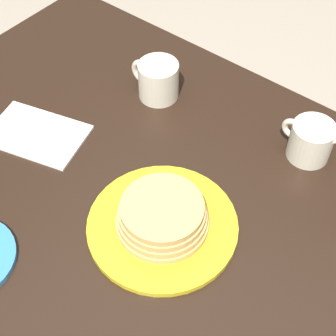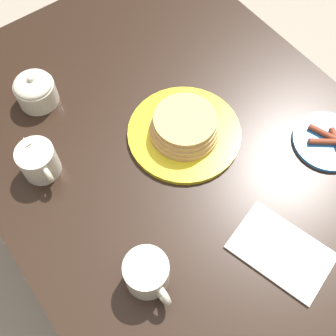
% 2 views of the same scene
% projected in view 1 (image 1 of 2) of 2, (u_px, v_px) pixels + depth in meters
% --- Properties ---
extents(dining_table, '(1.24, 0.86, 0.76)m').
position_uv_depth(dining_table, '(154.00, 243.00, 1.04)').
color(dining_table, black).
rests_on(dining_table, ground_plane).
extents(pancake_plate, '(0.26, 0.26, 0.07)m').
position_uv_depth(pancake_plate, '(162.00, 220.00, 0.88)').
color(pancake_plate, gold).
rests_on(pancake_plate, dining_table).
extents(coffee_mug, '(0.12, 0.09, 0.08)m').
position_uv_depth(coffee_mug, '(157.00, 79.00, 1.09)').
color(coffee_mug, beige).
rests_on(coffee_mug, dining_table).
extents(creamer_pitcher, '(0.12, 0.08, 0.09)m').
position_uv_depth(creamer_pitcher, '(311.00, 141.00, 0.98)').
color(creamer_pitcher, beige).
rests_on(creamer_pitcher, dining_table).
extents(napkin, '(0.22, 0.17, 0.01)m').
position_uv_depth(napkin, '(37.00, 134.00, 1.04)').
color(napkin, white).
rests_on(napkin, dining_table).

